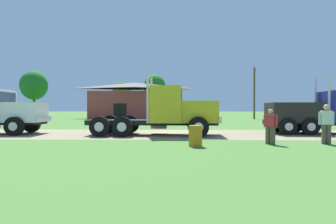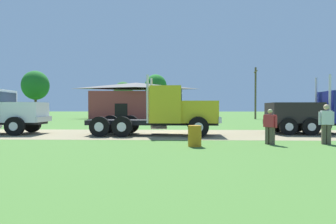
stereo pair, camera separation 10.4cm
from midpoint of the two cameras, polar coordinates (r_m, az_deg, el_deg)
ground_plane at (r=17.27m, az=0.71°, el=-4.48°), size 200.00×200.00×0.00m
dirt_track at (r=17.27m, az=0.71°, el=-4.46°), size 120.00×6.52×0.01m
truck_foreground_white at (r=16.50m, az=0.58°, el=-0.03°), size 7.72×2.85×3.44m
truck_near_left at (r=19.93m, az=29.43°, el=-0.25°), size 7.43×3.07×3.56m
visitor_standing_near at (r=13.17m, az=20.15°, el=-2.52°), size 0.50×0.57×1.55m
visitor_by_barrel at (r=14.26m, az=29.53°, el=-1.87°), size 0.61×0.35×1.76m
steel_barrel at (r=11.83m, az=5.67°, el=-4.84°), size 0.56×0.56×0.87m
shed_building at (r=43.00m, az=-6.36°, el=2.20°), size 14.27×6.41×5.40m
utility_pole_near at (r=41.43m, az=17.34°, el=3.98°), size 0.39×2.20×7.26m
tree_left at (r=58.65m, az=-25.17°, el=4.89°), size 4.94×4.94×8.53m
tree_mid at (r=56.20m, az=-9.01°, el=3.93°), size 3.75×3.75×6.70m
tree_right at (r=50.53m, az=-2.44°, el=5.09°), size 3.97×3.97×7.54m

